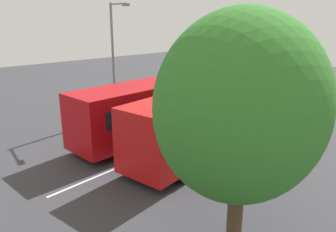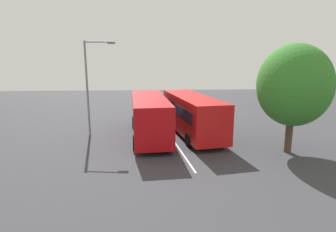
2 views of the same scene
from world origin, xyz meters
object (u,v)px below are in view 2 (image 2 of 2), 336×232
bus_center_left (149,115)px  street_lamp (90,82)px  bus_far_left (191,113)px  pedestrian (152,109)px  depot_tree (293,85)px

bus_center_left → street_lamp: (0.49, 4.50, 2.50)m
bus_far_left → pedestrian: bus_far_left is taller
bus_far_left → street_lamp: size_ratio=1.37×
pedestrian → bus_far_left: bearing=-27.6°
street_lamp → bus_center_left: bearing=1.3°
street_lamp → depot_tree: size_ratio=1.06×
depot_tree → pedestrian: bearing=38.5°
bus_center_left → street_lamp: bearing=79.3°
bus_center_left → depot_tree: depot_tree is taller
bus_center_left → pedestrian: bearing=-6.1°
bus_far_left → bus_center_left: size_ratio=1.01×
pedestrian → bus_center_left: bearing=-56.3°
bus_far_left → pedestrian: 7.01m
pedestrian → depot_tree: bearing=-16.1°
bus_far_left → pedestrian: bearing=17.4°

